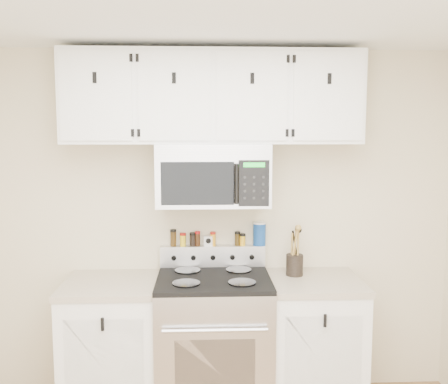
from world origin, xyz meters
name	(u,v)px	position (x,y,z in m)	size (l,w,h in m)	color
back_wall	(213,224)	(0.00, 1.75, 1.25)	(3.50, 0.01, 2.50)	beige
range	(214,343)	(0.00, 1.43, 0.49)	(0.76, 0.65, 1.10)	#B7B7BA
base_cabinet_left	(113,347)	(-0.69, 1.45, 0.46)	(0.64, 0.62, 0.92)	white
base_cabinet_right	(313,343)	(0.69, 1.45, 0.46)	(0.64, 0.62, 0.92)	white
microwave	(213,175)	(0.00, 1.55, 1.63)	(0.76, 0.44, 0.42)	#9E9EA3
upper_cabinets	(213,98)	(0.00, 1.58, 2.15)	(2.00, 0.35, 0.62)	white
utensil_crock	(295,263)	(0.57, 1.55, 1.01)	(0.12, 0.12, 0.35)	black
kitchen_timer	(208,241)	(-0.03, 1.71, 1.14)	(0.06, 0.05, 0.07)	white
salt_canister	(259,234)	(0.34, 1.71, 1.19)	(0.09, 0.09, 0.17)	navy
spice_jar_0	(173,238)	(-0.29, 1.71, 1.16)	(0.04, 0.04, 0.12)	#3E2A0F
spice_jar_1	(183,239)	(-0.22, 1.71, 1.15)	(0.04, 0.04, 0.09)	yellow
spice_jar_2	(193,239)	(-0.14, 1.71, 1.15)	(0.05, 0.05, 0.10)	black
spice_jar_3	(198,238)	(-0.11, 1.71, 1.15)	(0.04, 0.04, 0.11)	#381F0D
spice_jar_4	(213,239)	(0.00, 1.71, 1.15)	(0.04, 0.04, 0.10)	orange
spice_jar_5	(237,238)	(0.18, 1.71, 1.15)	(0.04, 0.04, 0.10)	#3D2C0E
spice_jar_6	(243,239)	(0.22, 1.71, 1.14)	(0.04, 0.04, 0.09)	yellow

